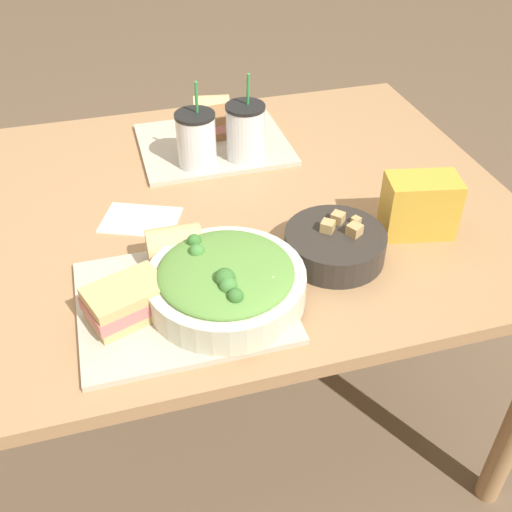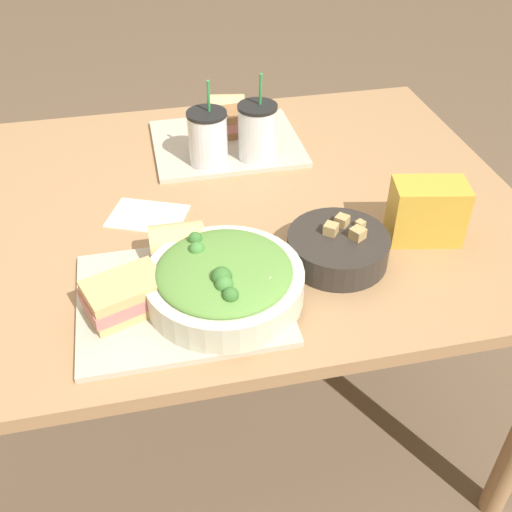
# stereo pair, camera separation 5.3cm
# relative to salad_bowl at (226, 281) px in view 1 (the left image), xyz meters

# --- Properties ---
(ground_plane) EXTENTS (12.00, 12.00, 0.00)m
(ground_plane) POSITION_rel_salad_bowl_xyz_m (-0.02, 0.33, -0.81)
(ground_plane) COLOR brown
(dining_table) EXTENTS (1.48, 1.03, 0.75)m
(dining_table) POSITION_rel_salad_bowl_xyz_m (-0.02, 0.33, -0.14)
(dining_table) COLOR #A37A51
(dining_table) RESTS_ON ground_plane
(tray_near) EXTENTS (0.38, 0.32, 0.01)m
(tray_near) POSITION_rel_salad_bowl_xyz_m (-0.08, 0.02, -0.05)
(tray_near) COLOR #BCB29E
(tray_near) RESTS_ON dining_table
(tray_far) EXTENTS (0.38, 0.32, 0.01)m
(tray_far) POSITION_rel_salad_bowl_xyz_m (0.11, 0.59, -0.05)
(tray_far) COLOR #BCB29E
(tray_far) RESTS_ON dining_table
(salad_bowl) EXTENTS (0.29, 0.29, 0.10)m
(salad_bowl) POSITION_rel_salad_bowl_xyz_m (0.00, 0.00, 0.00)
(salad_bowl) COLOR beige
(salad_bowl) RESTS_ON tray_near
(soup_bowl) EXTENTS (0.20, 0.20, 0.08)m
(soup_bowl) POSITION_rel_salad_bowl_xyz_m (0.24, 0.07, -0.02)
(soup_bowl) COLOR #2D2823
(soup_bowl) RESTS_ON dining_table
(sandwich_near) EXTENTS (0.16, 0.13, 0.06)m
(sandwich_near) POSITION_rel_salad_bowl_xyz_m (-0.18, 0.01, -0.01)
(sandwich_near) COLOR tan
(sandwich_near) RESTS_ON tray_near
(baguette_near) EXTENTS (0.11, 0.07, 0.07)m
(baguette_near) POSITION_rel_salad_bowl_xyz_m (-0.07, 0.14, -0.00)
(baguette_near) COLOR tan
(baguette_near) RESTS_ON tray_near
(sandwich_far) EXTENTS (0.14, 0.10, 0.06)m
(sandwich_far) POSITION_rel_salad_bowl_xyz_m (0.13, 0.63, -0.01)
(sandwich_far) COLOR olive
(sandwich_far) RESTS_ON tray_far
(baguette_far) EXTENTS (0.11, 0.09, 0.07)m
(baguette_far) POSITION_rel_salad_bowl_xyz_m (0.13, 0.71, -0.00)
(baguette_far) COLOR tan
(baguette_far) RESTS_ON tray_far
(drink_cup_dark) EXTENTS (0.10, 0.10, 0.21)m
(drink_cup_dark) POSITION_rel_salad_bowl_xyz_m (0.05, 0.49, 0.02)
(drink_cup_dark) COLOR silver
(drink_cup_dark) RESTS_ON tray_far
(drink_cup_red) EXTENTS (0.10, 0.10, 0.22)m
(drink_cup_red) POSITION_rel_salad_bowl_xyz_m (0.17, 0.49, 0.02)
(drink_cup_red) COLOR silver
(drink_cup_red) RESTS_ON tray_far
(chip_bag) EXTENTS (0.16, 0.11, 0.13)m
(chip_bag) POSITION_rel_salad_bowl_xyz_m (0.44, 0.11, 0.01)
(chip_bag) COLOR gold
(chip_bag) RESTS_ON dining_table
(napkin_folded) EXTENTS (0.19, 0.17, 0.00)m
(napkin_folded) POSITION_rel_salad_bowl_xyz_m (-0.12, 0.30, -0.05)
(napkin_folded) COLOR silver
(napkin_folded) RESTS_ON dining_table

